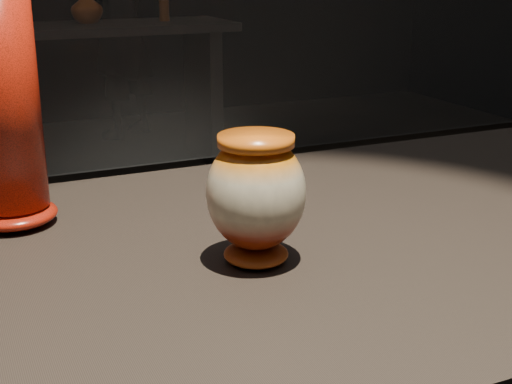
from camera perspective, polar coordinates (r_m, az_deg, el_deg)
main_vase at (r=0.90m, az=0.00°, el=-0.19°), size 0.16×0.16×0.17m
tall_vase at (r=1.07m, az=-19.71°, el=7.20°), size 0.14×0.14×0.40m
back_shelf at (r=4.44m, az=-14.80°, el=9.39°), size 2.00×0.60×0.90m
back_vase_mid at (r=4.48m, az=-13.39°, el=14.23°), size 0.21×0.21×0.19m
back_vase_right at (r=4.56m, az=-7.35°, el=14.21°), size 0.06×0.06×0.13m
visitor at (r=5.35m, az=-10.85°, el=13.23°), size 0.73×0.69×1.67m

